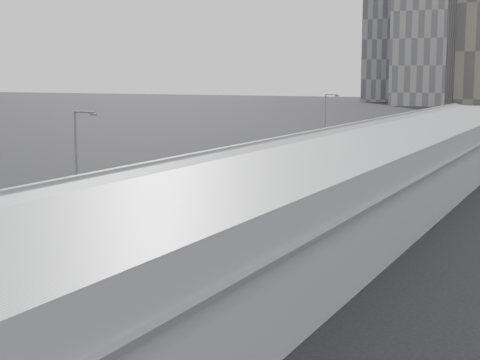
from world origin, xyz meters
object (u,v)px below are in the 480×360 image
Objects in this scene: street_lamp_near at (78,166)px; street_lamp_far at (326,122)px; bus_2 at (91,242)px; bus_5 at (324,169)px; bus_7 at (379,148)px; bus_9 at (424,135)px; bus_8 at (407,140)px; suv at (384,139)px; bus_10 at (439,129)px; bus_4 at (272,185)px; shipping_container at (347,143)px; bus_3 at (194,210)px; bus_6 at (353,157)px.

street_lamp_near is 56.84m from street_lamp_far.
bus_2 is 41.89m from bus_5.
bus_7 reaches higher than bus_9.
bus_8 is 2.39× the size of suv.
street_lamp_far reaches higher than bus_10.
bus_9 is at bearing 87.73° from bus_2.
bus_10 is at bearing 81.47° from street_lamp_far.
bus_7 is at bearing 94.03° from bus_4.
bus_9 is 2.24× the size of suv.
bus_7 is 10.53m from shipping_container.
shipping_container is at bearing 102.37° from bus_4.
bus_4 reaches higher than bus_7.
bus_2 is 1.12× the size of bus_9.
bus_3 is 0.97× the size of bus_4.
suv is (-6.30, -4.14, -0.74)m from bus_9.
bus_10 is at bearing 86.45° from street_lamp_near.
bus_10 reaches higher than bus_6.
bus_5 reaches higher than bus_3.
street_lamp_near is (-6.62, -20.95, 3.86)m from bus_4.
bus_7 is 0.98× the size of bus_10.
bus_2 reaches higher than bus_7.
bus_8 is at bearing 82.53° from bus_7.
bus_4 is (0.43, 14.36, 0.06)m from bus_3.
bus_4 is 1.40× the size of street_lamp_near.
bus_4 is 1.04× the size of bus_5.
street_lamp_near reaches higher than bus_8.
shipping_container is (-7.88, -33.87, -0.25)m from bus_10.
bus_2 is 1.07× the size of bus_3.
bus_3 is 0.98× the size of bus_8.
bus_10 is (0.04, 13.53, 0.12)m from bus_9.
bus_2 is at bearing -84.51° from suv.
bus_3 is 14.37m from bus_4.
bus_10 is at bearing 83.87° from bus_9.
street_lamp_far is (-0.58, 56.84, -0.04)m from street_lamp_near.
bus_8 is 1.39× the size of street_lamp_far.
bus_2 is 10.08m from street_lamp_near.
bus_4 is at bearing -85.48° from bus_8.
street_lamp_near reaches higher than bus_9.
bus_7 is at bearing -63.80° from shipping_container.
bus_6 is 1.00× the size of bus_10.
bus_8 is at bearing -91.14° from bus_10.
street_lamp_near reaches higher than street_lamp_far.
bus_4 is 22.31m from street_lamp_near.
bus_5 is 54.92m from bus_9.
bus_10 is at bearing 94.72° from bus_6.
bus_3 is 55.42m from bus_7.
bus_8 is 10.93m from suv.
bus_6 is 1.02× the size of bus_7.
bus_7 is at bearing -97.06° from bus_9.
bus_2 reaches higher than bus_10.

